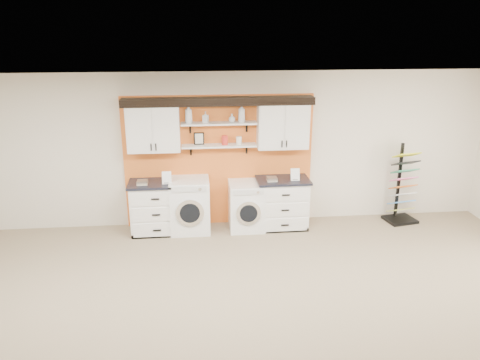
{
  "coord_description": "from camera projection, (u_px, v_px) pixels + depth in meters",
  "views": [
    {
      "loc": [
        -0.45,
        -4.22,
        3.55
      ],
      "look_at": [
        0.22,
        2.3,
        1.38
      ],
      "focal_mm": 35.0,
      "sensor_mm": 36.0,
      "label": 1
    }
  ],
  "objects": [
    {
      "name": "canister_cream",
      "position": [
        239.0,
        140.0,
        8.26
      ],
      "size": [
        0.1,
        0.1,
        0.14
      ],
      "primitive_type": "cylinder",
      "color": "silver",
      "rests_on": "shelf_lower"
    },
    {
      "name": "crown_molding",
      "position": [
        218.0,
        100.0,
        8.01
      ],
      "size": [
        3.3,
        0.41,
        0.13
      ],
      "color": "black",
      "rests_on": "wall_back"
    },
    {
      "name": "base_cabinet_left",
      "position": [
        157.0,
        207.0,
        8.33
      ],
      "size": [
        0.96,
        0.66,
        0.94
      ],
      "color": "white",
      "rests_on": "floor"
    },
    {
      "name": "canister_red",
      "position": [
        225.0,
        140.0,
        8.23
      ],
      "size": [
        0.11,
        0.11,
        0.16
      ],
      "primitive_type": "cylinder",
      "color": "red",
      "rests_on": "shelf_lower"
    },
    {
      "name": "sample_rack",
      "position": [
        402.0,
        196.0,
        8.79
      ],
      "size": [
        0.62,
        0.54,
        1.49
      ],
      "rotation": [
        0.0,
        0.0,
        0.19
      ],
      "color": "black",
      "rests_on": "floor"
    },
    {
      "name": "ceiling",
      "position": [
        242.0,
        112.0,
        4.26
      ],
      "size": [
        10.0,
        10.0,
        0.0
      ],
      "primitive_type": "plane",
      "rotation": [
        3.14,
        0.0,
        0.0
      ],
      "color": "white",
      "rests_on": "wall_back"
    },
    {
      "name": "soap_bottle_b",
      "position": [
        206.0,
        117.0,
        8.07
      ],
      "size": [
        0.11,
        0.11,
        0.19
      ],
      "primitive_type": "imported",
      "rotation": [
        0.0,
        0.0,
        -0.35
      ],
      "color": "silver",
      "rests_on": "shelf_upper"
    },
    {
      "name": "shelf_upper",
      "position": [
        219.0,
        123.0,
        8.13
      ],
      "size": [
        1.32,
        0.28,
        0.03
      ],
      "primitive_type": "cube",
      "color": "white",
      "rests_on": "wall_back"
    },
    {
      "name": "washer",
      "position": [
        190.0,
        205.0,
        8.37
      ],
      "size": [
        0.7,
        0.71,
        0.97
      ],
      "color": "white",
      "rests_on": "floor"
    },
    {
      "name": "picture_frame",
      "position": [
        199.0,
        139.0,
        8.22
      ],
      "size": [
        0.18,
        0.02,
        0.22
      ],
      "color": "black",
      "rests_on": "shelf_lower"
    },
    {
      "name": "soap_bottle_c",
      "position": [
        232.0,
        118.0,
        8.12
      ],
      "size": [
        0.16,
        0.16,
        0.15
      ],
      "primitive_type": "imported",
      "rotation": [
        0.0,
        0.0,
        2.25
      ],
      "color": "silver",
      "rests_on": "shelf_upper"
    },
    {
      "name": "soap_bottle_d",
      "position": [
        242.0,
        113.0,
        8.11
      ],
      "size": [
        0.17,
        0.17,
        0.32
      ],
      "primitive_type": "imported",
      "rotation": [
        0.0,
        0.0,
        -2.63
      ],
      "color": "silver",
      "rests_on": "shelf_upper"
    },
    {
      "name": "accent_panel",
      "position": [
        219.0,
        161.0,
        8.51
      ],
      "size": [
        3.4,
        0.07,
        2.4
      ],
      "primitive_type": "cube",
      "color": "orange",
      "rests_on": "wall_back"
    },
    {
      "name": "upper_cabinet_right",
      "position": [
        283.0,
        125.0,
        8.24
      ],
      "size": [
        0.9,
        0.35,
        0.84
      ],
      "color": "white",
      "rests_on": "wall_back"
    },
    {
      "name": "base_cabinet_right",
      "position": [
        282.0,
        203.0,
        8.55
      ],
      "size": [
        0.95,
        0.66,
        0.93
      ],
      "color": "white",
      "rests_on": "floor"
    },
    {
      "name": "upper_cabinet_left",
      "position": [
        153.0,
        128.0,
        8.03
      ],
      "size": [
        0.9,
        0.35,
        0.84
      ],
      "color": "white",
      "rests_on": "wall_back"
    },
    {
      "name": "shelf_lower",
      "position": [
        219.0,
        146.0,
        8.25
      ],
      "size": [
        1.32,
        0.28,
        0.03
      ],
      "primitive_type": "cube",
      "color": "white",
      "rests_on": "wall_back"
    },
    {
      "name": "dryer",
      "position": [
        246.0,
        206.0,
        8.49
      ],
      "size": [
        0.63,
        0.71,
        0.87
      ],
      "color": "white",
      "rests_on": "floor"
    },
    {
      "name": "soap_bottle_a",
      "position": [
        189.0,
        114.0,
        8.02
      ],
      "size": [
        0.18,
        0.18,
        0.33
      ],
      "primitive_type": "imported",
      "rotation": [
        0.0,
        0.0,
        -2.45
      ],
      "color": "silver",
      "rests_on": "shelf_upper"
    },
    {
      "name": "wall_back",
      "position": [
        219.0,
        150.0,
        8.48
      ],
      "size": [
        10.0,
        0.0,
        10.0
      ],
      "primitive_type": "plane",
      "rotation": [
        1.57,
        0.0,
        0.0
      ],
      "color": "beige",
      "rests_on": "floor"
    }
  ]
}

